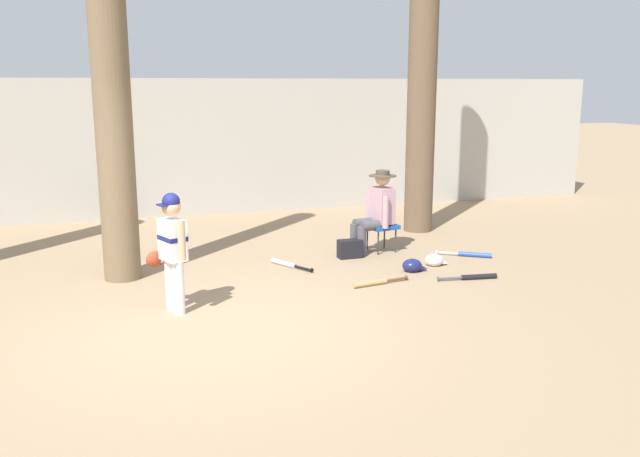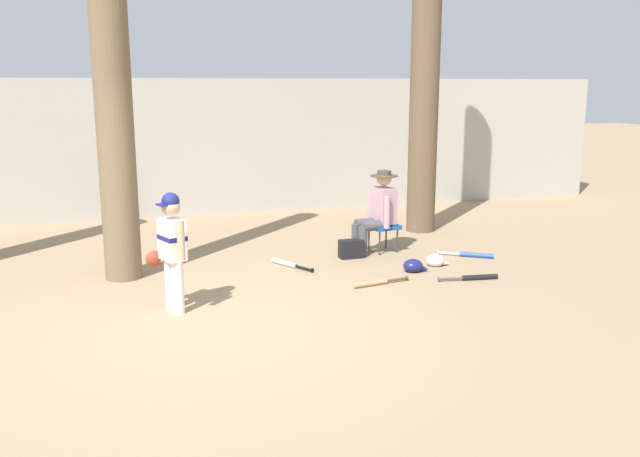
% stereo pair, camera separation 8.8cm
% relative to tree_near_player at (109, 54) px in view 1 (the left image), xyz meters
% --- Properties ---
extents(ground_plane, '(60.00, 60.00, 0.00)m').
position_rel_tree_near_player_xyz_m(ground_plane, '(0.84, -2.24, -2.76)').
color(ground_plane, '#937A5B').
extents(concrete_back_wall, '(18.00, 0.36, 2.52)m').
position_rel_tree_near_player_xyz_m(concrete_back_wall, '(0.84, 4.14, -1.50)').
color(concrete_back_wall, '#ADA89E').
rests_on(concrete_back_wall, ground).
extents(tree_near_player, '(0.72, 0.72, 6.28)m').
position_rel_tree_near_player_xyz_m(tree_near_player, '(0.00, 0.00, 0.00)').
color(tree_near_player, brown).
rests_on(tree_near_player, ground).
extents(tree_behind_spectator, '(0.76, 0.76, 6.12)m').
position_rel_tree_near_player_xyz_m(tree_behind_spectator, '(4.83, 1.53, -0.11)').
color(tree_behind_spectator, brown).
rests_on(tree_behind_spectator, ground).
extents(young_ballplayer, '(0.46, 0.56, 1.31)m').
position_rel_tree_near_player_xyz_m(young_ballplayer, '(0.50, -1.51, -2.02)').
color(young_ballplayer, white).
rests_on(young_ballplayer, ground).
extents(folding_stool, '(0.46, 0.46, 0.41)m').
position_rel_tree_near_player_xyz_m(folding_stool, '(3.67, 0.34, -2.40)').
color(folding_stool, '#194C9E').
rests_on(folding_stool, ground).
extents(seated_spectator, '(0.68, 0.54, 1.20)m').
position_rel_tree_near_player_xyz_m(seated_spectator, '(3.58, 0.32, -2.12)').
color(seated_spectator, '#47474C').
rests_on(seated_spectator, ground).
extents(handbag_beside_stool, '(0.34, 0.19, 0.26)m').
position_rel_tree_near_player_xyz_m(handbag_beside_stool, '(3.11, 0.12, -2.63)').
color(handbag_beside_stool, black).
rests_on(handbag_beside_stool, ground).
extents(bat_black_composite, '(0.78, 0.15, 0.07)m').
position_rel_tree_near_player_xyz_m(bat_black_composite, '(4.23, -1.38, -2.73)').
color(bat_black_composite, black).
rests_on(bat_black_composite, ground).
extents(bat_wood_tan, '(0.78, 0.20, 0.07)m').
position_rel_tree_near_player_xyz_m(bat_wood_tan, '(2.93, -1.24, -2.73)').
color(bat_wood_tan, tan).
rests_on(bat_wood_tan, ground).
extents(bat_blue_youth, '(0.69, 0.49, 0.07)m').
position_rel_tree_near_player_xyz_m(bat_blue_youth, '(4.77, -0.34, -2.73)').
color(bat_blue_youth, '#2347AD').
rests_on(bat_blue_youth, ground).
extents(bat_aluminum_silver, '(0.43, 0.70, 0.07)m').
position_rel_tree_near_player_xyz_m(bat_aluminum_silver, '(2.13, -0.07, -2.73)').
color(bat_aluminum_silver, '#B7BCC6').
rests_on(bat_aluminum_silver, ground).
extents(batting_helmet_navy, '(0.31, 0.24, 0.18)m').
position_rel_tree_near_player_xyz_m(batting_helmet_navy, '(3.65, -0.80, -2.69)').
color(batting_helmet_navy, navy).
rests_on(batting_helmet_navy, ground).
extents(batting_helmet_white, '(0.30, 0.23, 0.17)m').
position_rel_tree_near_player_xyz_m(batting_helmet_white, '(4.06, -0.62, -2.69)').
color(batting_helmet_white, silver).
rests_on(batting_helmet_white, ground).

